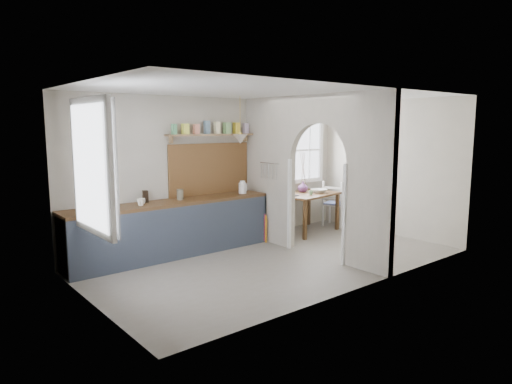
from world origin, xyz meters
TOP-DOWN VIEW (x-y plane):
  - floor at (0.00, 0.00)m, footprint 5.80×3.20m
  - ceiling at (0.00, 0.00)m, footprint 5.80×3.20m
  - walls at (0.00, 0.00)m, footprint 5.81×3.21m
  - partition at (0.70, 0.06)m, footprint 0.12×3.20m
  - kitchen_window at (-2.87, 0.00)m, footprint 0.10×1.16m
  - nook_window at (1.80, 1.56)m, footprint 1.76×0.10m
  - counter at (-1.13, 1.33)m, footprint 3.50×0.60m
  - sink at (-2.43, 1.30)m, footprint 0.40×0.40m
  - backsplash at (-0.20, 1.58)m, footprint 1.65×0.03m
  - shelf at (-0.20, 1.49)m, footprint 1.75×0.20m
  - pendant_lamp at (0.15, 1.15)m, footprint 0.26×0.26m
  - utensil_rail at (0.61, 0.90)m, footprint 0.02×0.50m
  - dining_table at (1.78, 1.10)m, footprint 1.36×1.01m
  - chair_left at (0.86, 1.04)m, footprint 0.59×0.59m
  - chair_right at (2.65, 1.11)m, footprint 0.56×0.56m
  - kettle at (0.29, 1.27)m, footprint 0.22×0.20m
  - mug_a at (-1.69, 1.24)m, footprint 0.15×0.15m
  - mug_b at (-1.64, 1.32)m, footprint 0.13×0.13m
  - knife_block at (-1.50, 1.48)m, footprint 0.12×0.14m
  - jar at (-0.95, 1.34)m, footprint 0.14×0.14m
  - towel_magenta at (0.58, 0.99)m, footprint 0.02×0.03m
  - towel_orange at (0.58, 0.96)m, footprint 0.02×0.03m
  - bowl at (2.03, 1.01)m, footprint 0.31×0.31m
  - table_cup at (1.68, 0.91)m, footprint 0.11×0.11m
  - plate at (1.38, 1.04)m, footprint 0.18×0.18m
  - vase at (1.84, 1.29)m, footprint 0.26×0.26m

SIDE VIEW (x-z plane):
  - floor at x=0.00m, z-range -0.01..0.01m
  - towel_orange at x=0.58m, z-range 0.00..0.50m
  - towel_magenta at x=0.58m, z-range 0.03..0.52m
  - dining_table at x=1.78m, z-range 0.00..0.78m
  - counter at x=-1.13m, z-range 0.01..0.91m
  - chair_right at x=2.65m, z-range 0.00..0.96m
  - chair_left at x=0.86m, z-range 0.00..0.98m
  - plate at x=1.38m, z-range 0.78..0.79m
  - bowl at x=2.03m, z-range 0.78..0.85m
  - table_cup at x=1.68m, z-range 0.78..0.86m
  - vase at x=1.84m, z-range 0.78..0.99m
  - sink at x=-2.43m, z-range 0.88..0.90m
  - mug_b at x=-1.64m, z-range 0.90..1.00m
  - mug_a at x=-1.69m, z-range 0.90..1.01m
  - jar at x=-0.95m, z-range 0.90..1.08m
  - knife_block at x=-1.50m, z-range 0.90..1.09m
  - kettle at x=0.29m, z-range 0.90..1.13m
  - walls at x=0.00m, z-range 0.00..2.60m
  - backsplash at x=-0.20m, z-range 0.90..1.80m
  - utensil_rail at x=0.61m, z-range 1.44..1.46m
  - partition at x=0.70m, z-range 0.15..2.75m
  - nook_window at x=1.80m, z-range 0.95..2.25m
  - kitchen_window at x=-2.87m, z-range 0.90..2.40m
  - pendant_lamp at x=0.15m, z-range 1.80..1.96m
  - shelf at x=-0.20m, z-range 1.90..2.11m
  - ceiling at x=0.00m, z-range 2.60..2.60m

